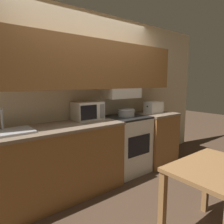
% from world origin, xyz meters
% --- Properties ---
extents(ground_plane, '(16.00, 16.00, 0.00)m').
position_xyz_m(ground_plane, '(0.00, 0.00, 0.00)').
color(ground_plane, '#4C3828').
extents(wall_back, '(5.51, 0.38, 2.55)m').
position_xyz_m(wall_back, '(0.01, -0.07, 1.50)').
color(wall_back, beige).
rests_on(wall_back, ground_plane).
extents(lower_counter_main, '(1.79, 0.67, 0.94)m').
position_xyz_m(lower_counter_main, '(-0.67, -0.32, 0.47)').
color(lower_counter_main, '#936033').
rests_on(lower_counter_main, ground_plane).
extents(lower_counter_right_stub, '(0.67, 0.67, 0.94)m').
position_xyz_m(lower_counter_right_stub, '(1.23, -0.32, 0.47)').
color(lower_counter_right_stub, '#936033').
rests_on(lower_counter_right_stub, ground_plane).
extents(stove_range, '(0.66, 0.61, 0.94)m').
position_xyz_m(stove_range, '(0.56, -0.30, 0.47)').
color(stove_range, white).
rests_on(stove_range, ground_plane).
extents(cooking_pot, '(0.36, 0.28, 0.12)m').
position_xyz_m(cooking_pot, '(0.55, -0.30, 1.00)').
color(cooking_pot, '#B7BABF').
rests_on(cooking_pot, stove_range).
extents(microwave, '(0.42, 0.30, 0.26)m').
position_xyz_m(microwave, '(-0.09, -0.16, 1.07)').
color(microwave, white).
rests_on(microwave, lower_counter_main).
extents(toaster, '(0.32, 0.21, 0.20)m').
position_xyz_m(toaster, '(1.19, -0.32, 1.04)').
color(toaster, white).
rests_on(toaster, lower_counter_right_stub).
extents(sink_basin, '(0.56, 0.38, 0.27)m').
position_xyz_m(sink_basin, '(-1.22, -0.32, 0.95)').
color(sink_basin, '#B7BABF').
rests_on(sink_basin, lower_counter_main).
extents(dining_table, '(0.87, 0.62, 0.74)m').
position_xyz_m(dining_table, '(0.18, -1.93, 0.61)').
color(dining_table, '#9E7042').
rests_on(dining_table, ground_plane).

